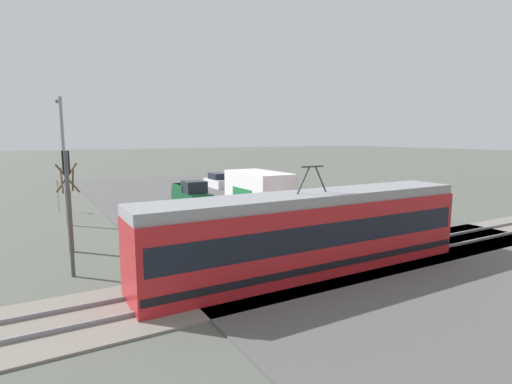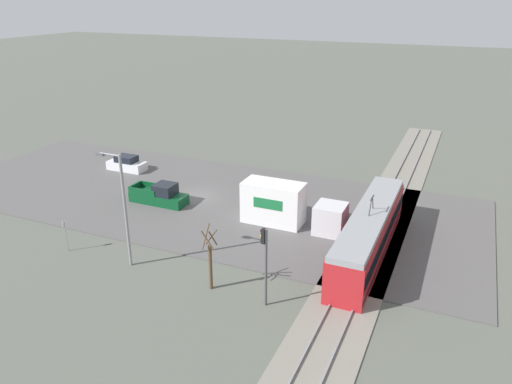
% 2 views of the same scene
% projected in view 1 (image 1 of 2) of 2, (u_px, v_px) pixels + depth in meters
% --- Properties ---
extents(ground_plane, '(320.00, 320.00, 0.00)m').
position_uv_depth(ground_plane, '(231.00, 205.00, 34.12)').
color(ground_plane, '#565B51').
extents(road_surface, '(20.26, 51.71, 0.08)m').
position_uv_depth(road_surface, '(231.00, 204.00, 34.12)').
color(road_surface, '#565454').
rests_on(road_surface, ground).
extents(rail_bed, '(69.45, 4.40, 0.22)m').
position_uv_depth(rail_bed, '(385.00, 255.00, 19.43)').
color(rail_bed, gray).
rests_on(rail_bed, ground).
extents(light_rail_tram, '(15.26, 2.58, 4.51)m').
position_uv_depth(light_rail_tram, '(311.00, 233.00, 16.97)').
color(light_rail_tram, '#B21E23').
rests_on(light_rail_tram, ground).
extents(box_truck, '(2.45, 8.63, 3.50)m').
position_uv_depth(box_truck, '(269.00, 204.00, 24.36)').
color(box_truck, silver).
rests_on(box_truck, ground).
extents(pickup_truck, '(1.92, 5.36, 1.93)m').
position_uv_depth(pickup_truck, '(192.00, 194.00, 34.82)').
color(pickup_truck, '#0C4723').
rests_on(pickup_truck, ground).
extents(sedan_car_0, '(1.80, 4.23, 1.60)m').
position_uv_depth(sedan_car_0, '(218.00, 181.00, 45.21)').
color(sedan_car_0, silver).
rests_on(sedan_car_0, ground).
extents(traffic_light_pole, '(0.28, 0.47, 5.23)m').
position_uv_depth(traffic_light_pole, '(68.00, 196.00, 16.24)').
color(traffic_light_pole, '#47474C').
rests_on(traffic_light_pole, ground).
extents(street_tree, '(1.07, 0.89, 4.50)m').
position_uv_depth(street_tree, '(69.00, 212.00, 19.95)').
color(street_tree, brown).
rests_on(street_tree, ground).
extents(street_lamp_near_crossing, '(0.36, 1.95, 8.28)m').
position_uv_depth(street_lamp_near_crossing, '(63.00, 153.00, 25.69)').
color(street_lamp_near_crossing, gray).
rests_on(street_lamp_near_crossing, ground).
extents(no_parking_sign, '(0.32, 0.08, 2.48)m').
position_uv_depth(no_parking_sign, '(58.00, 193.00, 30.72)').
color(no_parking_sign, gray).
rests_on(no_parking_sign, ground).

